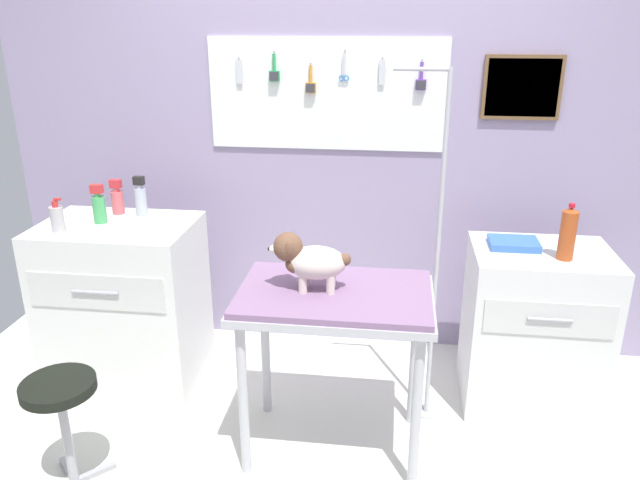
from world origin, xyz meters
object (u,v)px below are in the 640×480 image
(cabinet_right, at_px, (533,328))
(stool, at_px, (61,403))
(shampoo_bottle, at_px, (57,218))
(soda_bottle, at_px, (568,234))
(counter_left, at_px, (125,304))
(dog, at_px, (308,260))
(grooming_arm, at_px, (434,269))
(grooming_table, at_px, (335,311))

(cabinet_right, bearing_deg, stool, -156.14)
(shampoo_bottle, distance_m, soda_bottle, 2.49)
(counter_left, bearing_deg, cabinet_right, 1.92)
(counter_left, xyz_separation_m, soda_bottle, (2.25, -0.02, 0.52))
(dog, relative_size, cabinet_right, 0.42)
(cabinet_right, height_order, shampoo_bottle, shampoo_bottle)
(counter_left, bearing_deg, shampoo_bottle, -149.49)
(shampoo_bottle, bearing_deg, dog, -12.83)
(grooming_arm, relative_size, shampoo_bottle, 10.04)
(cabinet_right, relative_size, soda_bottle, 3.08)
(grooming_table, relative_size, cabinet_right, 1.01)
(stool, xyz_separation_m, soda_bottle, (2.16, 0.83, 0.56))
(dog, distance_m, stool, 1.19)
(counter_left, height_order, stool, counter_left)
(dog, bearing_deg, counter_left, 158.03)
(grooming_table, xyz_separation_m, grooming_arm, (0.44, 0.31, 0.09))
(soda_bottle, bearing_deg, counter_left, 179.53)
(dog, xyz_separation_m, soda_bottle, (1.17, 0.42, 0.02))
(grooming_arm, relative_size, dog, 4.82)
(cabinet_right, distance_m, shampoo_bottle, 2.49)
(grooming_arm, height_order, soda_bottle, grooming_arm)
(stool, distance_m, soda_bottle, 2.38)
(grooming_table, relative_size, grooming_arm, 0.50)
(grooming_arm, distance_m, shampoo_bottle, 1.88)
(cabinet_right, bearing_deg, counter_left, -178.08)
(grooming_arm, bearing_deg, shampoo_bottle, -179.86)
(shampoo_bottle, bearing_deg, grooming_arm, 0.14)
(grooming_arm, relative_size, cabinet_right, 2.04)
(stool, xyz_separation_m, shampoo_bottle, (-0.33, 0.71, 0.57))
(grooming_arm, height_order, counter_left, grooming_arm)
(soda_bottle, bearing_deg, grooming_table, -158.26)
(counter_left, bearing_deg, grooming_arm, -4.63)
(grooming_arm, height_order, dog, grooming_arm)
(counter_left, bearing_deg, soda_bottle, -0.47)
(shampoo_bottle, height_order, soda_bottle, soda_bottle)
(grooming_table, distance_m, shampoo_bottle, 1.49)
(grooming_table, xyz_separation_m, dog, (-0.12, 0.00, 0.24))
(shampoo_bottle, bearing_deg, cabinet_right, 4.98)
(soda_bottle, bearing_deg, stool, -158.95)
(cabinet_right, xyz_separation_m, stool, (-2.08, -0.92, -0.00))
(shampoo_bottle, bearing_deg, counter_left, 30.51)
(stool, relative_size, shampoo_bottle, 3.03)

